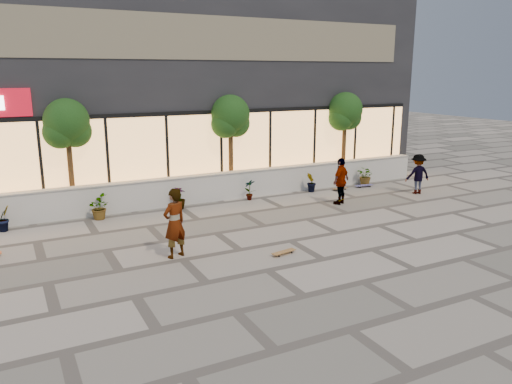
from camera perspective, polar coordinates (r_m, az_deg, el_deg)
name	(u,v)px	position (r m, az deg, el deg)	size (l,w,h in m)	color
ground	(268,270)	(12.42, 1.39, -8.94)	(80.00, 80.00, 0.00)	#A79C91
planter_wall	(177,191)	(18.43, -9.05, 0.11)	(22.00, 0.42, 1.04)	silver
retail_building	(134,84)	(23.22, -13.75, 11.92)	(24.00, 9.17, 8.50)	black
shrub_b	(4,218)	(17.09, -26.89, -2.69)	(0.45, 0.36, 0.81)	#1A3E13
shrub_c	(98,207)	(17.28, -17.62, -1.67)	(0.73, 0.63, 0.81)	#1A3E13
shrub_d	(179,198)	(17.92, -8.78, -0.66)	(0.45, 0.45, 0.81)	#1A3E13
shrub_e	(250,190)	(18.95, -0.74, 0.28)	(0.43, 0.29, 0.81)	#1A3E13
shrub_f	(311,182)	(20.32, 6.35, 1.10)	(0.45, 0.36, 0.81)	#1A3E13
shrub_g	(366,176)	(21.96, 12.47, 1.80)	(0.73, 0.63, 0.81)	#1A3E13
tree_midwest	(67,126)	(17.97, -20.79, 7.03)	(1.60, 1.50, 3.92)	#4C381B
tree_mideast	(230,119)	(19.57, -2.94, 8.35)	(1.60, 1.50, 3.92)	#4C381B
tree_east	(345,114)	(22.39, 10.16, 8.81)	(1.60, 1.50, 3.92)	#4C381B
skater_center	(175,223)	(13.14, -9.29, -3.54)	(0.68, 0.44, 1.86)	white
skater_right_near	(341,181)	(18.53, 9.68, 1.23)	(1.01, 0.42, 1.72)	silver
skater_right_far	(418,174)	(20.90, 18.00, 1.96)	(1.03, 0.59, 1.59)	maroon
skateboard_center	(284,252)	(13.43, 3.20, -6.86)	(0.75, 0.33, 0.09)	brown
skateboard_right_near	(340,188)	(20.91, 9.61, 0.41)	(0.70, 0.20, 0.08)	brown
skateboard_right_far	(364,185)	(21.61, 12.24, 0.75)	(0.83, 0.28, 0.10)	#504C8B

